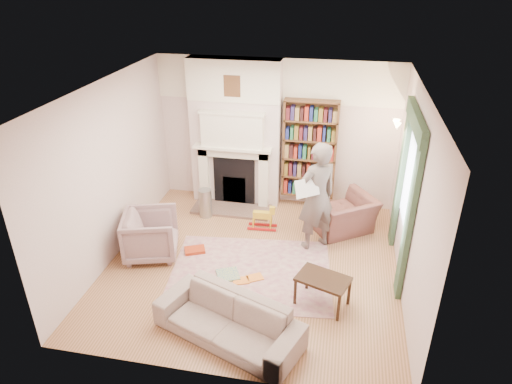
% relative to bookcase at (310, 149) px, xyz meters
% --- Properties ---
extents(floor, '(4.50, 4.50, 0.00)m').
position_rel_bookcase_xyz_m(floor, '(-0.65, -2.12, -1.18)').
color(floor, brown).
rests_on(floor, ground).
extents(ceiling, '(4.50, 4.50, 0.00)m').
position_rel_bookcase_xyz_m(ceiling, '(-0.65, -2.12, 1.62)').
color(ceiling, white).
rests_on(ceiling, wall_back).
extents(wall_back, '(4.50, 0.00, 4.50)m').
position_rel_bookcase_xyz_m(wall_back, '(-0.65, 0.13, 0.22)').
color(wall_back, beige).
rests_on(wall_back, floor).
extents(wall_front, '(4.50, 0.00, 4.50)m').
position_rel_bookcase_xyz_m(wall_front, '(-0.65, -4.37, 0.22)').
color(wall_front, beige).
rests_on(wall_front, floor).
extents(wall_left, '(0.00, 4.50, 4.50)m').
position_rel_bookcase_xyz_m(wall_left, '(-2.90, -2.12, 0.22)').
color(wall_left, beige).
rests_on(wall_left, floor).
extents(wall_right, '(0.00, 4.50, 4.50)m').
position_rel_bookcase_xyz_m(wall_right, '(1.60, -2.12, 0.22)').
color(wall_right, beige).
rests_on(wall_right, floor).
extents(fireplace, '(1.70, 0.58, 2.80)m').
position_rel_bookcase_xyz_m(fireplace, '(-1.40, -0.07, 0.21)').
color(fireplace, beige).
rests_on(fireplace, floor).
extents(bookcase, '(1.00, 0.24, 1.85)m').
position_rel_bookcase_xyz_m(bookcase, '(0.00, 0.00, 0.00)').
color(bookcase, brown).
rests_on(bookcase, floor).
extents(window, '(0.02, 0.90, 1.30)m').
position_rel_bookcase_xyz_m(window, '(1.58, -1.72, 0.27)').
color(window, silver).
rests_on(window, wall_right).
extents(curtain_left, '(0.07, 0.32, 2.40)m').
position_rel_bookcase_xyz_m(curtain_left, '(1.55, -2.42, 0.02)').
color(curtain_left, '#32492F').
rests_on(curtain_left, floor).
extents(curtain_right, '(0.07, 0.32, 2.40)m').
position_rel_bookcase_xyz_m(curtain_right, '(1.55, -1.02, 0.02)').
color(curtain_right, '#32492F').
rests_on(curtain_right, floor).
extents(pelmet, '(0.09, 1.70, 0.24)m').
position_rel_bookcase_xyz_m(pelmet, '(1.54, -1.72, 1.20)').
color(pelmet, '#32492F').
rests_on(pelmet, wall_right).
extents(wall_sconce, '(0.20, 0.24, 0.24)m').
position_rel_bookcase_xyz_m(wall_sconce, '(1.38, -0.62, 0.72)').
color(wall_sconce, gold).
rests_on(wall_sconce, wall_right).
extents(rug, '(2.63, 2.14, 0.01)m').
position_rel_bookcase_xyz_m(rug, '(-0.63, -2.37, -1.17)').
color(rug, '#C6B495').
rests_on(rug, floor).
extents(armchair_reading, '(1.32, 1.29, 0.65)m').
position_rel_bookcase_xyz_m(armchair_reading, '(0.71, -0.83, -0.85)').
color(armchair_reading, '#50302B').
rests_on(armchair_reading, floor).
extents(armchair_left, '(1.03, 1.01, 0.76)m').
position_rel_bookcase_xyz_m(armchair_left, '(-2.31, -2.20, -0.80)').
color(armchair_left, gray).
rests_on(armchair_left, floor).
extents(sofa, '(2.04, 1.39, 0.56)m').
position_rel_bookcase_xyz_m(sofa, '(-0.64, -3.75, -0.90)').
color(sofa, '#B2AA93').
rests_on(sofa, floor).
extents(man_reading, '(0.81, 0.76, 1.86)m').
position_rel_bookcase_xyz_m(man_reading, '(0.26, -1.43, -0.24)').
color(man_reading, '#5C504A').
rests_on(man_reading, floor).
extents(newspaper, '(0.40, 0.33, 0.27)m').
position_rel_bookcase_xyz_m(newspaper, '(0.11, -1.63, 0.00)').
color(newspaper, silver).
rests_on(newspaper, man_reading).
extents(coffee_table, '(0.81, 0.66, 0.45)m').
position_rel_bookcase_xyz_m(coffee_table, '(0.49, -2.88, -0.95)').
color(coffee_table, '#311B11').
rests_on(coffee_table, floor).
extents(paraffin_heater, '(0.26, 0.26, 0.55)m').
position_rel_bookcase_xyz_m(paraffin_heater, '(-1.82, -0.81, -0.90)').
color(paraffin_heater, '#95989C').
rests_on(paraffin_heater, floor).
extents(rocking_horse, '(0.53, 0.24, 0.45)m').
position_rel_bookcase_xyz_m(rocking_horse, '(-0.70, -1.05, -0.95)').
color(rocking_horse, gold).
rests_on(rocking_horse, rug).
extents(board_game, '(0.44, 0.44, 0.03)m').
position_rel_bookcase_xyz_m(board_game, '(-0.96, -2.53, -1.15)').
color(board_game, '#C8C746').
rests_on(board_game, rug).
extents(game_box_lid, '(0.39, 0.33, 0.06)m').
position_rel_bookcase_xyz_m(game_box_lid, '(-1.66, -2.00, -1.14)').
color(game_box_lid, '#A02F12').
rests_on(game_box_lid, rug).
extents(comic_annuals, '(0.48, 0.38, 0.02)m').
position_rel_bookcase_xyz_m(comic_annuals, '(-0.64, -2.56, -1.16)').
color(comic_annuals, red).
rests_on(comic_annuals, rug).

